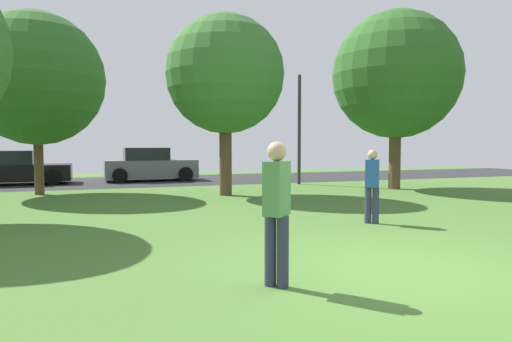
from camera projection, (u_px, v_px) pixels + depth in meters
ground_plane at (406, 269)px, 6.12m from camera, size 44.00×44.00×0.00m
road_strip at (183, 180)px, 21.15m from camera, size 44.00×6.40×0.01m
oak_tree_center at (225, 75)px, 14.69m from camera, size 3.82×3.82×5.83m
oak_tree_left at (396, 75)px, 16.79m from camera, size 4.66×4.66×6.54m
maple_tree_near at (36, 79)px, 14.88m from camera, size 4.33×4.33×5.96m
person_thrower at (372, 183)px, 9.58m from camera, size 0.38×0.38×1.55m
person_catcher at (277, 207)px, 5.31m from camera, size 0.38×0.38×1.70m
parked_car_black at (10, 169)px, 18.71m from camera, size 4.56×2.03×1.40m
parked_car_grey at (150, 166)px, 20.75m from camera, size 4.03×2.07×1.50m
street_lamp_post at (299, 130)px, 18.85m from camera, size 0.14×0.14×4.50m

